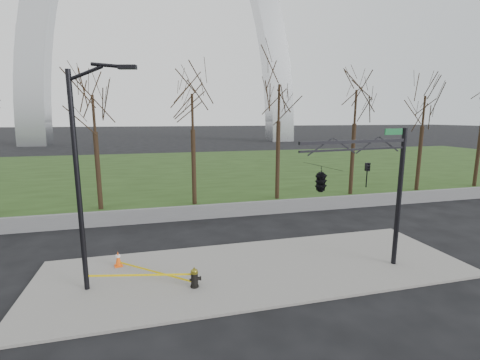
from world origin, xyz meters
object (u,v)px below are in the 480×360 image
object	(u,v)px
traffic_cone	(118,259)
street_light	(83,167)
fire_hydrant	(195,278)
traffic_signal_mast	(338,178)

from	to	relation	value
traffic_cone	street_light	size ratio (longest dim) A/B	0.08
fire_hydrant	traffic_signal_mast	xyz separation A→B (m)	(5.50, -0.51, 3.69)
traffic_cone	traffic_signal_mast	size ratio (longest dim) A/B	0.11
traffic_signal_mast	fire_hydrant	bearing A→B (deg)	167.42
street_light	traffic_signal_mast	xyz separation A→B (m)	(9.21, -1.33, -0.55)
fire_hydrant	street_light	bearing A→B (deg)	170.50
traffic_cone	street_light	bearing A→B (deg)	-112.04
street_light	traffic_cone	bearing A→B (deg)	83.95
fire_hydrant	traffic_cone	bearing A→B (deg)	140.95
traffic_cone	street_light	distance (m)	4.71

